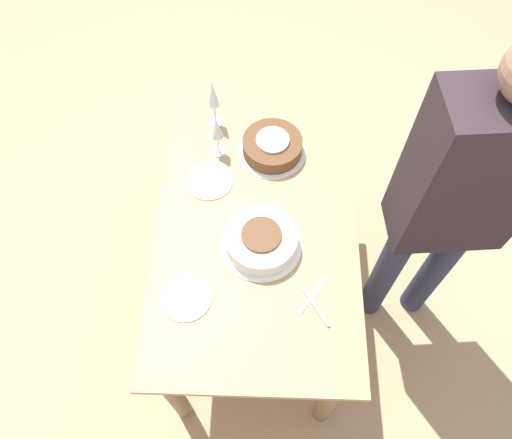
% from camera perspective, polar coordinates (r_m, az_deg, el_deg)
% --- Properties ---
extents(ground_plane, '(12.00, 12.00, 0.00)m').
position_cam_1_polar(ground_plane, '(2.60, 0.00, -9.01)').
color(ground_plane, tan).
extents(dining_table, '(1.25, 0.78, 0.76)m').
position_cam_1_polar(dining_table, '(2.04, 0.00, -2.70)').
color(dining_table, tan).
rests_on(dining_table, ground_plane).
extents(cake_center_white, '(0.31, 0.31, 0.09)m').
position_cam_1_polar(cake_center_white, '(1.84, 0.61, -2.38)').
color(cake_center_white, white).
rests_on(cake_center_white, dining_table).
extents(cake_front_chocolate, '(0.29, 0.29, 0.08)m').
position_cam_1_polar(cake_front_chocolate, '(2.08, 1.88, 8.37)').
color(cake_front_chocolate, white).
rests_on(cake_front_chocolate, dining_table).
extents(wine_glass_near, '(0.06, 0.06, 0.24)m').
position_cam_1_polar(wine_glass_near, '(2.10, -4.92, 13.86)').
color(wine_glass_near, silver).
rests_on(wine_glass_near, dining_table).
extents(wine_glass_far, '(0.06, 0.06, 0.20)m').
position_cam_1_polar(wine_glass_far, '(2.01, -4.51, 10.10)').
color(wine_glass_far, silver).
rests_on(wine_glass_far, dining_table).
extents(dessert_plate_left, '(0.19, 0.19, 0.01)m').
position_cam_1_polar(dessert_plate_left, '(1.80, -8.02, -8.74)').
color(dessert_plate_left, beige).
rests_on(dessert_plate_left, dining_table).
extents(dessert_plate_right, '(0.20, 0.20, 0.01)m').
position_cam_1_polar(dessert_plate_right, '(2.03, -5.37, 4.52)').
color(dessert_plate_right, beige).
rests_on(dessert_plate_right, dining_table).
extents(fork_pile, '(0.20, 0.11, 0.01)m').
position_cam_1_polar(fork_pile, '(1.79, 6.62, -8.96)').
color(fork_pile, silver).
rests_on(fork_pile, dining_table).
extents(person_cutting, '(0.26, 0.42, 1.66)m').
position_cam_1_polar(person_cutting, '(1.83, 22.04, 2.32)').
color(person_cutting, '#2D334C').
rests_on(person_cutting, ground_plane).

